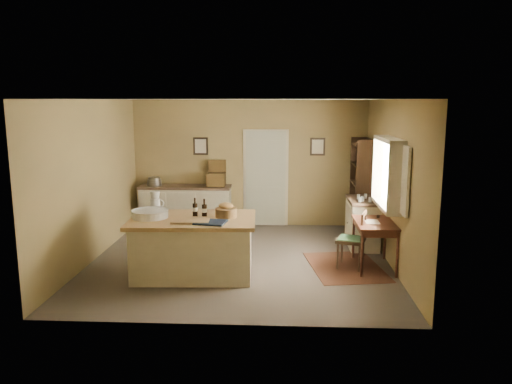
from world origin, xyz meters
TOP-DOWN VIEW (x-y plane):
  - ground at (0.00, 0.00)m, footprint 5.00×5.00m
  - wall_back at (0.00, 2.50)m, footprint 5.00×0.10m
  - wall_front at (0.00, -2.50)m, footprint 5.00×0.10m
  - wall_left at (-2.50, 0.00)m, footprint 0.10×5.00m
  - wall_right at (2.50, 0.00)m, footprint 0.10×5.00m
  - ceiling at (0.00, 0.00)m, footprint 5.00×5.00m
  - door at (0.35, 2.47)m, footprint 0.97×0.06m
  - framed_prints at (0.20, 2.48)m, footprint 2.82×0.02m
  - window at (2.42, -0.20)m, footprint 0.25×1.99m
  - work_island at (-0.67, -0.75)m, footprint 1.96×1.33m
  - sideboard at (-1.34, 2.20)m, footprint 1.94×0.55m
  - rug at (1.75, -0.27)m, footprint 1.33×1.75m
  - writing_desk at (2.20, -0.27)m, footprint 0.61×1.01m
  - desk_chair at (1.82, -0.29)m, footprint 0.54×0.54m
  - right_cabinet at (2.20, 0.92)m, footprint 0.54×0.97m
  - shelving_unit at (2.35, 2.00)m, footprint 0.33×0.87m

SIDE VIEW (x-z plane):
  - ground at x=0.00m, z-range 0.00..0.00m
  - rug at x=1.75m, z-range 0.00..0.01m
  - right_cabinet at x=2.20m, z-range -0.04..0.95m
  - desk_chair at x=1.82m, z-range 0.00..0.92m
  - sideboard at x=-1.34m, z-range -0.11..1.07m
  - work_island at x=-0.67m, z-range -0.12..1.08m
  - writing_desk at x=2.20m, z-range 0.27..1.08m
  - shelving_unit at x=2.35m, z-range 0.00..1.93m
  - door at x=0.35m, z-range 0.00..2.11m
  - wall_back at x=0.00m, z-range 0.00..2.70m
  - wall_front at x=0.00m, z-range 0.00..2.70m
  - wall_left at x=-2.50m, z-range 0.00..2.70m
  - wall_right at x=2.50m, z-range 0.00..2.70m
  - window at x=2.42m, z-range 0.99..2.11m
  - framed_prints at x=0.20m, z-range 1.53..1.91m
  - ceiling at x=0.00m, z-range 2.70..2.70m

